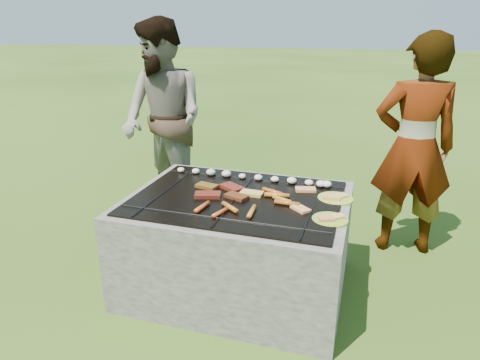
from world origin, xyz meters
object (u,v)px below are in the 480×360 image
object	(u,v)px
plate_far	(335,198)
plate_near	(330,219)
fire_pit	(238,246)
cook	(414,148)
bystander	(163,120)

from	to	relation	value
plate_far	plate_near	xyz separation A→B (m)	(0.00, -0.30, -0.00)
fire_pit	cook	xyz separation A→B (m)	(1.02, 0.83, 0.49)
plate_near	plate_far	bearing A→B (deg)	90.24
cook	bystander	xyz separation A→B (m)	(-1.97, 0.11, 0.05)
plate_far	plate_near	bearing A→B (deg)	-89.76
plate_near	fire_pit	bearing A→B (deg)	164.77
fire_pit	plate_near	size ratio (longest dim) A/B	6.02
fire_pit	plate_far	distance (m)	0.67
fire_pit	plate_far	xyz separation A→B (m)	(0.56, 0.15, 0.33)
fire_pit	bystander	world-z (taller)	bystander
fire_pit	plate_far	world-z (taller)	plate_far
plate_far	fire_pit	bearing A→B (deg)	-165.10
plate_far	cook	world-z (taller)	cook
plate_far	bystander	bearing A→B (deg)	152.14
plate_far	plate_near	world-z (taller)	plate_far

